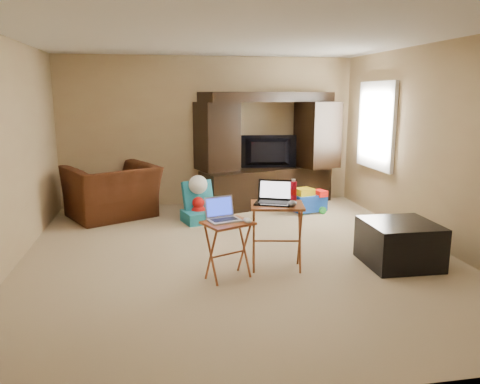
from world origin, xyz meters
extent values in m
plane|color=tan|center=(0.00, 0.00, 0.00)|extent=(5.50, 5.50, 0.00)
plane|color=silver|center=(0.00, 0.00, 2.50)|extent=(5.50, 5.50, 0.00)
plane|color=tan|center=(0.00, 2.75, 1.25)|extent=(5.00, 0.00, 5.00)
plane|color=tan|center=(0.00, -2.75, 1.25)|extent=(5.00, 0.00, 5.00)
plane|color=tan|center=(-2.50, 0.00, 1.25)|extent=(0.00, 5.50, 5.50)
plane|color=tan|center=(2.50, 0.00, 1.25)|extent=(0.00, 5.50, 5.50)
plane|color=white|center=(2.48, 1.55, 1.40)|extent=(0.00, 1.20, 1.20)
cube|color=white|center=(2.46, 1.55, 1.40)|extent=(0.06, 1.14, 1.34)
cube|color=black|center=(0.96, 2.43, 0.96)|extent=(2.40, 1.31, 1.91)
imported|color=black|center=(0.96, 2.40, 0.92)|extent=(0.98, 0.25, 0.56)
imported|color=#43210E|center=(-1.60, 2.02, 0.40)|extent=(1.61, 1.54, 0.81)
cube|color=black|center=(1.73, -0.66, 0.24)|extent=(0.77, 0.77, 0.49)
cube|color=#A15226|center=(-0.22, -0.72, 0.30)|extent=(0.58, 0.53, 0.61)
cube|color=brown|center=(0.34, -0.55, 0.36)|extent=(0.63, 0.55, 0.73)
cube|color=#A4A4A8|center=(-0.25, -0.69, 0.73)|extent=(0.38, 0.34, 0.24)
cube|color=black|center=(0.30, -0.53, 0.85)|extent=(0.47, 0.43, 0.24)
ellipsoid|color=silver|center=(-0.03, -0.79, 0.63)|extent=(0.11, 0.14, 0.05)
ellipsoid|color=#39383D|center=(0.47, -0.67, 0.76)|extent=(0.14, 0.17, 0.06)
cylinder|color=#B70B22|center=(0.54, -0.47, 0.84)|extent=(0.07, 0.07, 0.22)
camera|label=1|loc=(-0.91, -5.25, 1.88)|focal=35.00mm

